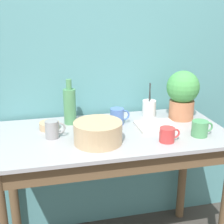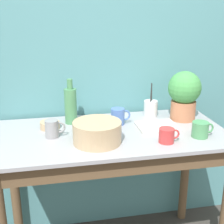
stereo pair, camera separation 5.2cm
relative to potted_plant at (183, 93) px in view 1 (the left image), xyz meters
The scene contains 12 objects.
wall_back 0.57m from the potted_plant, 151.93° to the left, with size 6.00×0.05×2.40m.
counter_table 0.61m from the potted_plant, 162.56° to the right, with size 1.30×0.65×0.86m.
potted_plant is the anchor object (origin of this frame).
bowl_wash_large 0.64m from the potted_plant, 156.96° to the right, with size 0.25×0.25×0.11m.
bottle_tall 0.70m from the potted_plant, behind, with size 0.07×0.07×0.27m.
mug_grey 0.83m from the potted_plant, behind, with size 0.11×0.07×0.10m.
mug_red 0.41m from the potted_plant, 125.26° to the right, with size 0.11×0.08×0.08m.
mug_green 0.31m from the potted_plant, 94.12° to the right, with size 0.12×0.09×0.09m.
mug_blue 0.43m from the potted_plant, behind, with size 0.12×0.08×0.10m.
bowl_small_tan 0.83m from the potted_plant, behind, with size 0.11×0.11×0.04m.
utensil_cup 0.23m from the potted_plant, 152.35° to the left, with size 0.09×0.09×0.22m.
tray_board 0.28m from the potted_plant, 151.88° to the right, with size 0.23×0.19×0.02m.
Camera 1 is at (-0.37, -1.27, 1.53)m, focal length 50.00 mm.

